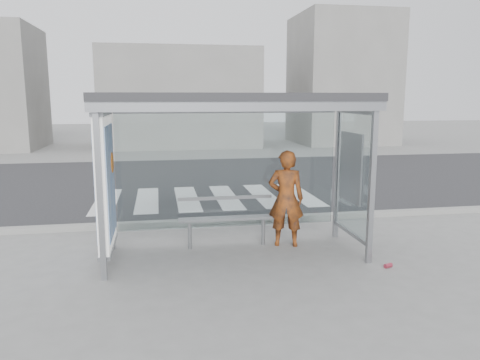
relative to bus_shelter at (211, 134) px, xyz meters
name	(u,v)px	position (x,y,z in m)	size (l,w,h in m)	color
ground	(235,255)	(0.37, -0.06, -1.98)	(80.00, 80.00, 0.00)	slate
road	(198,181)	(0.37, 6.94, -1.98)	(30.00, 10.00, 0.01)	#262628
curb	(219,221)	(0.37, 1.89, -1.92)	(30.00, 0.18, 0.12)	gray
crosswalk	(207,198)	(0.37, 4.44, -1.98)	(5.55, 3.00, 0.00)	silver
bus_shelter	(211,134)	(0.00, 0.00, 0.00)	(4.25, 1.65, 2.62)	gray
building_center	(179,98)	(0.37, 17.94, 0.52)	(8.00, 5.00, 5.00)	gray
building_right	(341,80)	(9.37, 17.94, 1.52)	(5.00, 5.00, 7.00)	gray
person	(286,198)	(1.32, 0.31, -1.15)	(0.61, 0.40, 1.68)	#D44E13
bench	(227,218)	(0.31, 0.44, -1.47)	(1.65, 0.31, 0.85)	slate
soda_can	(388,266)	(2.57, -1.03, -1.95)	(0.07, 0.07, 0.13)	#C1384F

